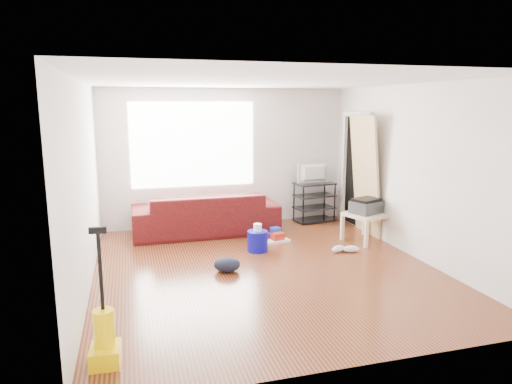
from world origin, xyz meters
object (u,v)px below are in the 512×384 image
object	(u,v)px
tv_stand	(314,202)
vacuum	(105,339)
cleaning_tray	(270,237)
bucket	(257,251)
backpack	(227,271)
sofa	(206,233)
side_table	(366,218)

from	to	relation	value
tv_stand	vacuum	size ratio (longest dim) A/B	0.66
cleaning_tray	bucket	bearing A→B (deg)	-127.75
bucket	tv_stand	bearing A→B (deg)	43.58
vacuum	backpack	bearing A→B (deg)	55.17
sofa	vacuum	size ratio (longest dim) A/B	2.06
side_table	backpack	bearing A→B (deg)	-162.88
bucket	cleaning_tray	size ratio (longest dim) A/B	0.51
cleaning_tray	vacuum	world-z (taller)	vacuum
sofa	cleaning_tray	size ratio (longest dim) A/B	4.01
cleaning_tray	backpack	bearing A→B (deg)	-129.65
tv_stand	cleaning_tray	world-z (taller)	tv_stand
backpack	bucket	bearing A→B (deg)	65.91
tv_stand	backpack	size ratio (longest dim) A/B	2.25
side_table	bucket	xyz separation A→B (m)	(-1.84, -0.03, -0.40)
sofa	tv_stand	xyz separation A→B (m)	(2.14, 0.27, 0.38)
side_table	bucket	distance (m)	1.89
sofa	tv_stand	size ratio (longest dim) A/B	3.12
sofa	cleaning_tray	world-z (taller)	sofa
bucket	sofa	bearing A→B (deg)	116.47
tv_stand	side_table	distance (m)	1.47
sofa	cleaning_tray	bearing A→B (deg)	141.77
tv_stand	bucket	world-z (taller)	tv_stand
sofa	tv_stand	bearing A→B (deg)	-172.81
tv_stand	backpack	bearing A→B (deg)	-142.59
bucket	backpack	world-z (taller)	bucket
sofa	tv_stand	distance (m)	2.19
side_table	bucket	world-z (taller)	side_table
tv_stand	cleaning_tray	bearing A→B (deg)	-147.51
side_table	backpack	xyz separation A→B (m)	(-2.48, -0.76, -0.40)
tv_stand	bucket	bearing A→B (deg)	-144.36
sofa	bucket	world-z (taller)	sofa
tv_stand	side_table	world-z (taller)	tv_stand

